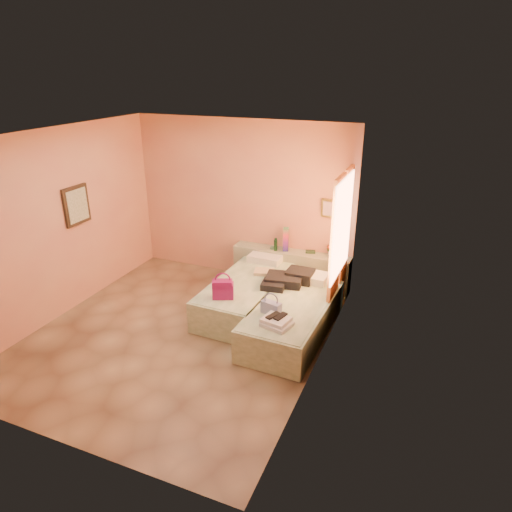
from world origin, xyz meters
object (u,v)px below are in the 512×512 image
Objects in this scene: water_bottle at (276,245)px; flower_vase at (332,250)px; bed_left at (247,295)px; towel_stack at (277,323)px; blue_handbag at (271,308)px; magenta_handbag at (223,289)px; headboard_ledge at (291,269)px; bed_right at (293,319)px; green_book at (310,252)px.

water_bottle is 0.84× the size of flower_vase.
bed_left is 1.43m from towel_stack.
magenta_handbag is at bearing -179.02° from blue_handbag.
towel_stack is at bearing -48.67° from bed_left.
water_bottle is 0.80× the size of blue_handbag.
bed_right is (0.52, -1.48, -0.08)m from headboard_ledge.
water_bottle reaches higher than green_book.
water_bottle reaches higher than blue_handbag.
blue_handbag is at bearing -114.28° from bed_right.
blue_handbag is (-0.36, -1.89, -0.19)m from flower_vase.
blue_handbag is at bearing -79.86° from headboard_ledge.
bed_left is 5.71× the size of towel_stack.
bed_right is 1.62m from green_book.
bed_left is at bearing -96.41° from water_bottle.
flower_vase is at bearing 91.93° from blue_handbag.
bed_left is 12.15× the size of green_book.
headboard_ledge is 1.12m from bed_left.
towel_stack is (-0.18, -2.15, -0.23)m from flower_vase.
bed_right is 0.72m from towel_stack.
green_book is 2.22m from towel_stack.
bed_left is 7.72× the size of flower_vase.
headboard_ledge is 9.42× the size of water_bottle.
headboard_ledge is at bearing 52.05° from magenta_handbag.
bed_right is 1.69m from water_bottle.
headboard_ledge is at bearing 112.83° from blue_handbag.
green_book is (0.58, 0.14, -0.10)m from water_bottle.
bed_right is at bearing 89.02° from towel_stack.
green_book is 1.94m from blue_handbag.
blue_handbag is at bearing -105.14° from green_book.
blue_handbag is (0.33, -1.87, 0.26)m from headboard_ledge.
bed_right is at bearing -98.00° from green_book.
headboard_ledge reaches higher than towel_stack.
bed_left is at bearing -137.17° from green_book.
towel_stack is at bearing -94.73° from flower_vase.
bed_left is at bearing 59.52° from magenta_handbag.
green_book reaches higher than headboard_ledge.
headboard_ledge is 1.02× the size of bed_right.
flower_vase is at bearing 33.43° from magenta_handbag.
towel_stack is (0.20, -2.21, -0.11)m from green_book.
magenta_handbag is (-0.78, -1.78, -0.02)m from green_book.
magenta_handbag is at bearing 156.15° from towel_stack.
water_bottle is 0.96m from flower_vase.
green_book reaches higher than blue_handbag.
bed_left is 1.00m from bed_right.
flower_vase reaches higher than bed_right.
bed_left is 6.69× the size of magenta_handbag.
water_bottle reaches higher than towel_stack.
blue_handbag is (0.02, -1.94, -0.08)m from green_book.
magenta_handbag is at bearing -123.89° from flower_vase.
flower_vase is at bearing -24.22° from green_book.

